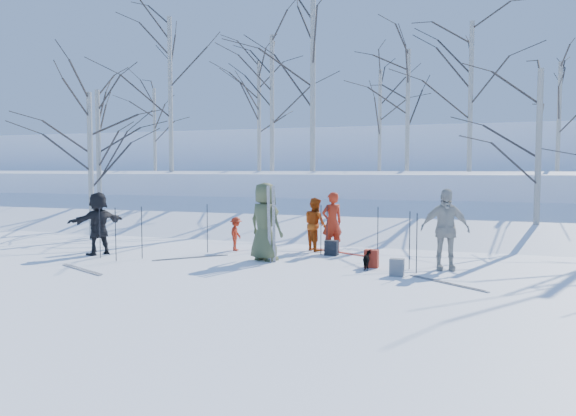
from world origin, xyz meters
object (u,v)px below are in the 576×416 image
at_px(skier_red_north, 332,222).
at_px(backpack_dark, 332,248).
at_px(backpack_red, 371,259).
at_px(skier_cream_east, 445,229).
at_px(skier_redor_behind, 315,224).
at_px(backpack_grey, 397,267).
at_px(dog, 368,260).
at_px(skier_red_seated, 236,234).
at_px(skier_olive_center, 265,222).
at_px(skier_grey_west, 98,223).

xyz_separation_m(skier_red_north, backpack_dark, (0.12, -0.48, -0.64)).
bearing_deg(backpack_red, skier_cream_east, 9.27).
xyz_separation_m(skier_redor_behind, backpack_grey, (2.76, -3.04, -0.56)).
bearing_deg(dog, backpack_dark, -62.89).
relative_size(skier_redor_behind, backpack_red, 3.57).
height_order(backpack_grey, backpack_dark, backpack_dark).
relative_size(skier_red_seated, backpack_dark, 2.38).
distance_m(skier_red_seated, backpack_dark, 2.78).
relative_size(skier_olive_center, backpack_red, 4.68).
bearing_deg(skier_redor_behind, dog, 173.44).
bearing_deg(skier_grey_west, skier_redor_behind, 140.45).
bearing_deg(backpack_grey, skier_cream_east, 51.57).
height_order(skier_red_north, backpack_red, skier_red_north).
bearing_deg(backpack_dark, skier_red_seated, -178.74).
relative_size(skier_olive_center, skier_red_seated, 2.06).
height_order(skier_red_north, skier_red_seated, skier_red_north).
distance_m(skier_red_north, skier_cream_east, 3.55).
distance_m(skier_red_seated, backpack_grey, 5.38).
bearing_deg(backpack_dark, skier_red_north, 103.75).
relative_size(skier_red_seated, backpack_grey, 2.51).
xyz_separation_m(skier_redor_behind, backpack_dark, (0.66, -0.69, -0.55)).
bearing_deg(backpack_grey, skier_red_north, 128.01).
bearing_deg(skier_red_north, backpack_red, 85.38).
relative_size(backpack_red, backpack_dark, 1.05).
relative_size(skier_red_north, backpack_grey, 4.40).
height_order(skier_olive_center, backpack_dark, skier_olive_center).
relative_size(skier_red_seated, dog, 1.82).
height_order(skier_red_seated, skier_grey_west, skier_grey_west).
relative_size(skier_olive_center, skier_cream_east, 1.06).
height_order(skier_cream_east, skier_grey_west, skier_cream_east).
bearing_deg(skier_olive_center, backpack_red, -161.20).
height_order(skier_cream_east, backpack_red, skier_cream_east).
relative_size(skier_redor_behind, dog, 2.86).
height_order(skier_grey_west, backpack_dark, skier_grey_west).
xyz_separation_m(skier_olive_center, skier_grey_west, (-4.60, -0.59, -0.14)).
xyz_separation_m(skier_red_north, skier_cream_east, (3.12, -1.69, 0.10)).
distance_m(skier_redor_behind, backpack_dark, 1.11).
xyz_separation_m(skier_cream_east, backpack_dark, (-3.00, 1.21, -0.73)).
distance_m(skier_cream_east, skier_grey_west, 8.99).
distance_m(dog, backpack_red, 0.32).
bearing_deg(skier_red_north, skier_red_seated, -30.26).
bearing_deg(skier_red_seated, skier_grey_west, 113.30).
bearing_deg(backpack_dark, skier_cream_east, -21.89).
bearing_deg(skier_olive_center, skier_cream_east, -156.99).
bearing_deg(skier_olive_center, skier_redor_behind, -87.66).
bearing_deg(skier_redor_behind, backpack_red, 177.46).
distance_m(skier_olive_center, skier_redor_behind, 2.20).
height_order(dog, backpack_red, dog).
xyz_separation_m(skier_redor_behind, backpack_red, (2.03, -2.17, -0.54)).
bearing_deg(skier_grey_west, backpack_dark, 132.03).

